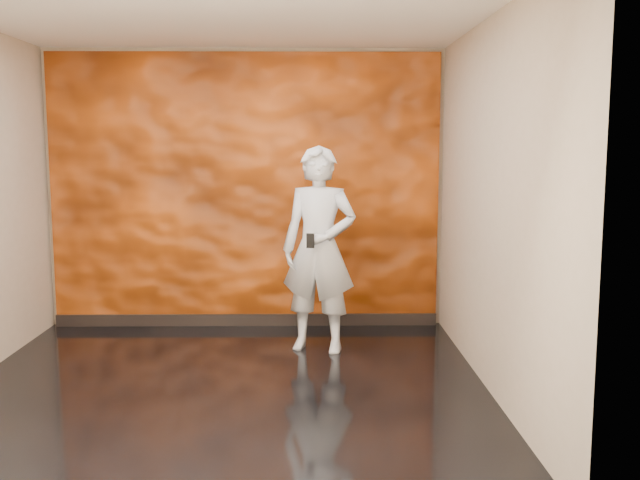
{
  "coord_description": "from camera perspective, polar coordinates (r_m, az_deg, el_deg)",
  "views": [
    {
      "loc": [
        0.65,
        -5.24,
        1.84
      ],
      "look_at": [
        0.74,
        0.76,
        1.04
      ],
      "focal_mm": 40.0,
      "sensor_mm": 36.0,
      "label": 1
    }
  ],
  "objects": [
    {
      "name": "baseboard",
      "position": [
        7.41,
        -5.87,
        -6.37
      ],
      "size": [
        3.9,
        0.04,
        0.12
      ],
      "primitive_type": "cube",
      "color": "black",
      "rests_on": "ground"
    },
    {
      "name": "phone",
      "position": [
        6.09,
        -0.77,
        -0.06
      ],
      "size": [
        0.07,
        0.03,
        0.13
      ],
      "primitive_type": "cube",
      "rotation": [
        0.0,
        0.0,
        -0.23
      ],
      "color": "black",
      "rests_on": "man"
    },
    {
      "name": "room",
      "position": [
        5.3,
        -7.87,
        2.73
      ],
      "size": [
        4.02,
        4.02,
        2.81
      ],
      "color": "black",
      "rests_on": "ground"
    },
    {
      "name": "man",
      "position": [
        6.36,
        -0.07,
        -0.74
      ],
      "size": [
        0.76,
        0.6,
        1.84
      ],
      "primitive_type": "imported",
      "rotation": [
        0.0,
        0.0,
        -0.26
      ],
      "color": "#ACB3BC",
      "rests_on": "ground"
    },
    {
      "name": "feature_wall",
      "position": [
        7.24,
        -5.99,
        3.89
      ],
      "size": [
        3.9,
        0.06,
        2.75
      ],
      "primitive_type": "cube",
      "color": "#D2520E",
      "rests_on": "ground"
    }
  ]
}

